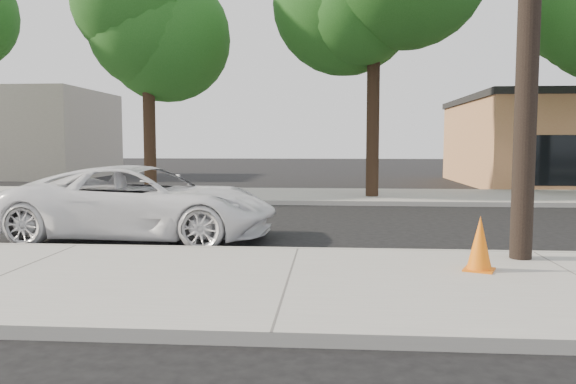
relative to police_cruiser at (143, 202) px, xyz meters
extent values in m
plane|color=black|center=(3.30, 0.52, -0.76)|extent=(120.00, 120.00, 0.00)
cube|color=gray|center=(3.30, -3.78, -0.69)|extent=(90.00, 4.40, 0.15)
cube|color=gray|center=(3.30, 9.02, -0.69)|extent=(90.00, 5.00, 0.15)
cube|color=#9E9B93|center=(3.30, -1.58, -0.69)|extent=(90.00, 0.12, 0.16)
cylinder|color=black|center=(-2.70, 8.72, 1.51)|extent=(0.44, 0.44, 4.25)
sphere|color=#1B4D16|center=(-2.70, 8.72, 5.04)|extent=(4.20, 4.20, 4.20)
sphere|color=#1B4D16|center=(-2.14, 8.30, 6.16)|extent=(3.36, 3.36, 3.36)
cylinder|color=black|center=(5.30, 8.32, 1.76)|extent=(0.44, 0.44, 4.75)
sphere|color=#1B4D16|center=(5.30, 8.32, 5.74)|extent=(4.80, 4.80, 4.80)
imported|color=white|center=(0.00, 0.00, 0.00)|extent=(5.61, 2.82, 1.52)
cube|color=orange|center=(6.02, -3.10, -0.60)|extent=(0.54, 0.54, 0.02)
cone|color=orange|center=(6.02, -3.10, -0.21)|extent=(0.48, 0.48, 0.80)
camera|label=1|loc=(3.87, -11.27, 1.22)|focal=35.00mm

